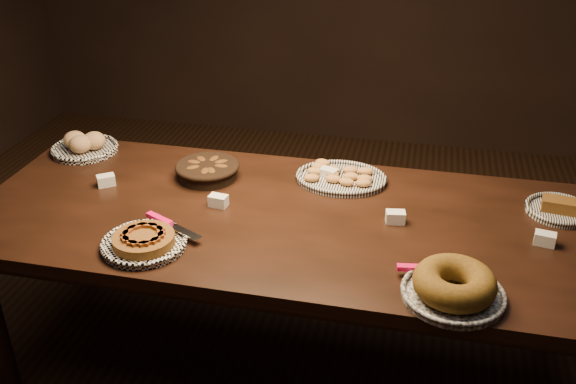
% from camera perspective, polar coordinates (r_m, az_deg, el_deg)
% --- Properties ---
extents(ground, '(5.00, 5.00, 0.00)m').
position_cam_1_polar(ground, '(2.87, -0.09, -15.08)').
color(ground, black).
rests_on(ground, ground).
extents(buffet_table, '(2.40, 1.00, 0.75)m').
position_cam_1_polar(buffet_table, '(2.45, -0.11, -3.52)').
color(buffet_table, black).
rests_on(buffet_table, ground).
extents(apple_tart_plate, '(0.34, 0.33, 0.06)m').
position_cam_1_polar(apple_tart_plate, '(2.27, -12.65, -4.29)').
color(apple_tart_plate, white).
rests_on(apple_tart_plate, buffet_table).
extents(madeleine_platter, '(0.37, 0.30, 0.04)m').
position_cam_1_polar(madeleine_platter, '(2.66, 4.68, 1.35)').
color(madeleine_platter, black).
rests_on(madeleine_platter, buffet_table).
extents(bundt_cake_plate, '(0.35, 0.33, 0.10)m').
position_cam_1_polar(bundt_cake_plate, '(2.03, 14.52, -8.11)').
color(bundt_cake_plate, black).
rests_on(bundt_cake_plate, buffet_table).
extents(croissant_basket, '(0.27, 0.27, 0.07)m').
position_cam_1_polar(croissant_basket, '(2.69, -7.18, 2.04)').
color(croissant_basket, black).
rests_on(croissant_basket, buffet_table).
extents(bread_roll_plate, '(0.30, 0.30, 0.09)m').
position_cam_1_polar(bread_roll_plate, '(3.04, -17.68, 4.00)').
color(bread_roll_plate, white).
rests_on(bread_roll_plate, buffet_table).
extents(loaf_plate, '(0.25, 0.25, 0.06)m').
position_cam_1_polar(loaf_plate, '(2.62, 22.97, -1.38)').
color(loaf_plate, black).
rests_on(loaf_plate, buffet_table).
extents(tent_cards, '(1.77, 0.39, 0.04)m').
position_cam_1_polar(tent_cards, '(2.46, 2.08, -0.77)').
color(tent_cards, white).
rests_on(tent_cards, buffet_table).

